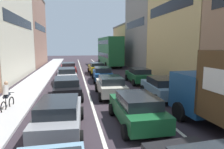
{
  "coord_description": "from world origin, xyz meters",
  "views": [
    {
      "loc": [
        -2.77,
        -2.54,
        3.8
      ],
      "look_at": [
        0.0,
        12.0,
        1.6
      ],
      "focal_mm": 32.21,
      "sensor_mm": 36.0,
      "label": 1
    }
  ],
  "objects_px": {
    "wagon_left_lane_second": "(59,115)",
    "sedan_left_lane_fourth": "(67,75)",
    "sedan_centre_lane_fifth": "(97,68)",
    "sedan_right_lane_behind_truck": "(162,87)",
    "coupe_centre_lane_fourth": "(102,74)",
    "hatchback_centre_lane_third": "(111,86)",
    "sedan_centre_lane_second": "(137,108)",
    "sedan_left_lane_third": "(67,87)",
    "sedan_left_lane_fifth": "(68,68)",
    "cyclist_on_sidewalk": "(7,96)",
    "wagon_right_lane_far": "(139,75)",
    "bus_mid_queue_primary": "(110,50)"
  },
  "relations": [
    {
      "from": "sedan_right_lane_behind_truck",
      "to": "wagon_left_lane_second",
      "type": "bearing_deg",
      "value": 126.68
    },
    {
      "from": "sedan_centre_lane_fifth",
      "to": "wagon_right_lane_far",
      "type": "relative_size",
      "value": 1.0
    },
    {
      "from": "hatchback_centre_lane_third",
      "to": "sedan_centre_lane_fifth",
      "type": "bearing_deg",
      "value": 0.04
    },
    {
      "from": "sedan_right_lane_behind_truck",
      "to": "sedan_centre_lane_second",
      "type": "bearing_deg",
      "value": 146.02
    },
    {
      "from": "wagon_left_lane_second",
      "to": "sedan_centre_lane_fifth",
      "type": "xyz_separation_m",
      "value": [
        3.61,
        17.57,
        0.0
      ]
    },
    {
      "from": "bus_mid_queue_primary",
      "to": "sedan_centre_lane_fifth",
      "type": "bearing_deg",
      "value": 157.88
    },
    {
      "from": "sedan_left_lane_fourth",
      "to": "cyclist_on_sidewalk",
      "type": "relative_size",
      "value": 2.55
    },
    {
      "from": "wagon_left_lane_second",
      "to": "sedan_right_lane_behind_truck",
      "type": "distance_m",
      "value": 8.19
    },
    {
      "from": "hatchback_centre_lane_third",
      "to": "sedan_left_lane_fourth",
      "type": "distance_m",
      "value": 7.04
    },
    {
      "from": "coupe_centre_lane_fourth",
      "to": "bus_mid_queue_primary",
      "type": "height_order",
      "value": "bus_mid_queue_primary"
    },
    {
      "from": "wagon_left_lane_second",
      "to": "sedan_left_lane_third",
      "type": "xyz_separation_m",
      "value": [
        0.12,
        5.87,
        0.0
      ]
    },
    {
      "from": "hatchback_centre_lane_third",
      "to": "cyclist_on_sidewalk",
      "type": "relative_size",
      "value": 2.52
    },
    {
      "from": "coupe_centre_lane_fourth",
      "to": "sedan_centre_lane_fifth",
      "type": "distance_m",
      "value": 5.45
    },
    {
      "from": "wagon_left_lane_second",
      "to": "hatchback_centre_lane_third",
      "type": "height_order",
      "value": "same"
    },
    {
      "from": "wagon_left_lane_second",
      "to": "sedan_centre_lane_fifth",
      "type": "height_order",
      "value": "same"
    },
    {
      "from": "sedan_left_lane_fifth",
      "to": "bus_mid_queue_primary",
      "type": "height_order",
      "value": "bus_mid_queue_primary"
    },
    {
      "from": "sedan_centre_lane_fifth",
      "to": "sedan_left_lane_fifth",
      "type": "bearing_deg",
      "value": 77.99
    },
    {
      "from": "wagon_left_lane_second",
      "to": "sedan_centre_lane_fifth",
      "type": "relative_size",
      "value": 1.01
    },
    {
      "from": "sedan_centre_lane_second",
      "to": "wagon_right_lane_far",
      "type": "height_order",
      "value": "same"
    },
    {
      "from": "sedan_centre_lane_second",
      "to": "sedan_centre_lane_fifth",
      "type": "relative_size",
      "value": 0.99
    },
    {
      "from": "coupe_centre_lane_fourth",
      "to": "sedan_centre_lane_fifth",
      "type": "xyz_separation_m",
      "value": [
        -0.0,
        5.45,
        0.0
      ]
    },
    {
      "from": "sedan_centre_lane_second",
      "to": "sedan_left_lane_third",
      "type": "xyz_separation_m",
      "value": [
        -3.43,
        5.65,
        0.0
      ]
    },
    {
      "from": "sedan_centre_lane_second",
      "to": "sedan_right_lane_behind_truck",
      "type": "height_order",
      "value": "same"
    },
    {
      "from": "sedan_left_lane_third",
      "to": "bus_mid_queue_primary",
      "type": "relative_size",
      "value": 0.42
    },
    {
      "from": "sedan_left_lane_fourth",
      "to": "sedan_centre_lane_second",
      "type": "bearing_deg",
      "value": -166.25
    },
    {
      "from": "sedan_centre_lane_fifth",
      "to": "sedan_right_lane_behind_truck",
      "type": "height_order",
      "value": "same"
    },
    {
      "from": "sedan_centre_lane_second",
      "to": "wagon_left_lane_second",
      "type": "distance_m",
      "value": 3.56
    },
    {
      "from": "hatchback_centre_lane_third",
      "to": "sedan_right_lane_behind_truck",
      "type": "distance_m",
      "value": 3.7
    },
    {
      "from": "wagon_left_lane_second",
      "to": "sedan_right_lane_behind_truck",
      "type": "relative_size",
      "value": 1.0
    },
    {
      "from": "coupe_centre_lane_fourth",
      "to": "bus_mid_queue_primary",
      "type": "relative_size",
      "value": 0.41
    },
    {
      "from": "sedan_left_lane_fifth",
      "to": "cyclist_on_sidewalk",
      "type": "height_order",
      "value": "cyclist_on_sidewalk"
    },
    {
      "from": "sedan_left_lane_fourth",
      "to": "cyclist_on_sidewalk",
      "type": "height_order",
      "value": "cyclist_on_sidewalk"
    },
    {
      "from": "wagon_left_lane_second",
      "to": "sedan_left_lane_fourth",
      "type": "height_order",
      "value": "same"
    },
    {
      "from": "wagon_left_lane_second",
      "to": "sedan_centre_lane_fifth",
      "type": "bearing_deg",
      "value": -8.75
    },
    {
      "from": "sedan_left_lane_third",
      "to": "sedan_right_lane_behind_truck",
      "type": "xyz_separation_m",
      "value": [
        6.69,
        -1.31,
        0.0
      ]
    },
    {
      "from": "hatchback_centre_lane_third",
      "to": "sedan_left_lane_fifth",
      "type": "distance_m",
      "value": 12.93
    },
    {
      "from": "sedan_centre_lane_fifth",
      "to": "coupe_centre_lane_fourth",
      "type": "bearing_deg",
      "value": 178.84
    },
    {
      "from": "sedan_centre_lane_second",
      "to": "cyclist_on_sidewalk",
      "type": "relative_size",
      "value": 2.5
    },
    {
      "from": "sedan_centre_lane_second",
      "to": "sedan_left_lane_fourth",
      "type": "bearing_deg",
      "value": 16.76
    },
    {
      "from": "coupe_centre_lane_fourth",
      "to": "cyclist_on_sidewalk",
      "type": "distance_m",
      "value": 10.89
    },
    {
      "from": "sedan_left_lane_third",
      "to": "sedan_left_lane_fourth",
      "type": "height_order",
      "value": "same"
    },
    {
      "from": "sedan_centre_lane_second",
      "to": "cyclist_on_sidewalk",
      "type": "bearing_deg",
      "value": 63.02
    },
    {
      "from": "sedan_left_lane_third",
      "to": "sedan_centre_lane_fifth",
      "type": "xyz_separation_m",
      "value": [
        3.48,
        11.7,
        0.0
      ]
    },
    {
      "from": "sedan_left_lane_fifth",
      "to": "wagon_right_lane_far",
      "type": "relative_size",
      "value": 1.02
    },
    {
      "from": "sedan_centre_lane_second",
      "to": "sedan_centre_lane_fifth",
      "type": "distance_m",
      "value": 17.35
    },
    {
      "from": "sedan_centre_lane_second",
      "to": "wagon_left_lane_second",
      "type": "xyz_separation_m",
      "value": [
        -3.55,
        -0.22,
        0.0
      ]
    },
    {
      "from": "sedan_centre_lane_fifth",
      "to": "wagon_left_lane_second",
      "type": "bearing_deg",
      "value": 167.22
    },
    {
      "from": "hatchback_centre_lane_third",
      "to": "sedan_left_lane_third",
      "type": "xyz_separation_m",
      "value": [
        -3.2,
        0.08,
        0.0
      ]
    },
    {
      "from": "sedan_left_lane_fourth",
      "to": "wagon_right_lane_far",
      "type": "relative_size",
      "value": 1.01
    },
    {
      "from": "wagon_left_lane_second",
      "to": "hatchback_centre_lane_third",
      "type": "distance_m",
      "value": 6.67
    }
  ]
}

